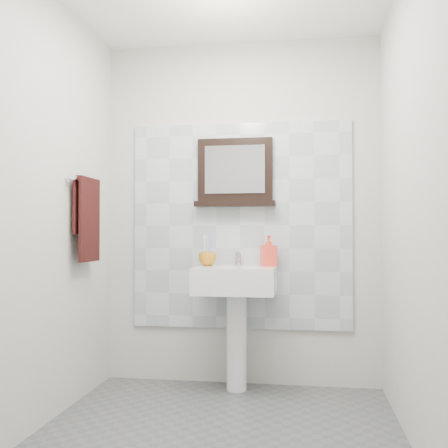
% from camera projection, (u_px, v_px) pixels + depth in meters
% --- Properties ---
extents(floor, '(2.00, 2.20, 0.01)m').
position_uv_depth(floor, '(215.00, 442.00, 2.73)').
color(floor, '#4F5254').
rests_on(floor, ground).
extents(back_wall, '(2.00, 0.01, 2.50)m').
position_uv_depth(back_wall, '(241.00, 212.00, 3.84)').
color(back_wall, beige).
rests_on(back_wall, ground).
extents(front_wall, '(2.00, 0.01, 2.50)m').
position_uv_depth(front_wall, '(157.00, 182.00, 1.67)').
color(front_wall, beige).
rests_on(front_wall, ground).
extents(left_wall, '(0.01, 2.20, 2.50)m').
position_uv_depth(left_wall, '(38.00, 205.00, 2.91)').
color(left_wall, beige).
rests_on(left_wall, ground).
extents(right_wall, '(0.01, 2.20, 2.50)m').
position_uv_depth(right_wall, '(413.00, 201.00, 2.60)').
color(right_wall, beige).
rests_on(right_wall, ground).
extents(splashback, '(1.60, 0.02, 1.50)m').
position_uv_depth(splashback, '(240.00, 225.00, 3.83)').
color(splashback, silver).
rests_on(splashback, back_wall).
extents(pedestal_sink, '(0.55, 0.44, 0.96)m').
position_uv_depth(pedestal_sink, '(236.00, 294.00, 3.61)').
color(pedestal_sink, white).
rests_on(pedestal_sink, ground).
extents(toothbrush_cup, '(0.15, 0.15, 0.10)m').
position_uv_depth(toothbrush_cup, '(207.00, 259.00, 3.75)').
color(toothbrush_cup, orange).
rests_on(toothbrush_cup, pedestal_sink).
extents(toothbrushes, '(0.05, 0.04, 0.21)m').
position_uv_depth(toothbrushes, '(207.00, 249.00, 3.75)').
color(toothbrushes, white).
rests_on(toothbrushes, toothbrush_cup).
extents(soap_dispenser, '(0.13, 0.13, 0.22)m').
position_uv_depth(soap_dispenser, '(269.00, 251.00, 3.71)').
color(soap_dispenser, red).
rests_on(soap_dispenser, pedestal_sink).
extents(framed_mirror, '(0.59, 0.11, 0.50)m').
position_uv_depth(framed_mirror, '(235.00, 174.00, 3.81)').
color(framed_mirror, black).
rests_on(framed_mirror, back_wall).
extents(towel_bar, '(0.07, 0.40, 0.03)m').
position_uv_depth(towel_bar, '(86.00, 181.00, 3.43)').
color(towel_bar, silver).
rests_on(towel_bar, left_wall).
extents(hand_towel, '(0.06, 0.30, 0.55)m').
position_uv_depth(hand_towel, '(87.00, 213.00, 3.42)').
color(hand_towel, black).
rests_on(hand_towel, towel_bar).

